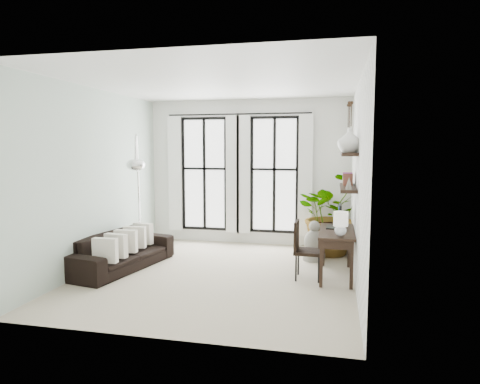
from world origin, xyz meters
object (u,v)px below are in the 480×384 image
(plant, at_px, (332,213))
(sofa, at_px, (121,251))
(desk_chair, at_px, (303,246))
(arc_lamp, at_px, (137,164))
(buddha, at_px, (314,244))
(desk, at_px, (336,234))

(plant, bearing_deg, sofa, -152.61)
(plant, distance_m, desk_chair, 1.86)
(plant, bearing_deg, desk_chair, -104.11)
(arc_lamp, relative_size, buddha, 3.15)
(plant, xyz_separation_m, desk, (0.08, -1.63, -0.10))
(desk, bearing_deg, arc_lamp, 176.27)
(sofa, distance_m, plant, 4.16)
(plant, relative_size, desk_chair, 1.73)
(desk_chair, height_order, buddha, desk_chair)
(plant, height_order, desk, plant)
(sofa, xyz_separation_m, desk_chair, (3.22, 0.11, 0.23))
(buddha, bearing_deg, sofa, -158.47)
(plant, bearing_deg, arc_lamp, -158.58)
(desk, height_order, arc_lamp, arc_lamp)
(plant, distance_m, arc_lamp, 3.96)
(desk, height_order, buddha, desk)
(desk_chair, bearing_deg, arc_lamp, 174.10)
(sofa, bearing_deg, arc_lamp, -0.60)
(desk, xyz_separation_m, desk_chair, (-0.53, -0.15, -0.19))
(buddha, bearing_deg, arc_lamp, -165.85)
(plant, xyz_separation_m, buddha, (-0.33, -0.58, -0.51))
(sofa, xyz_separation_m, desk, (3.75, 0.26, 0.42))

